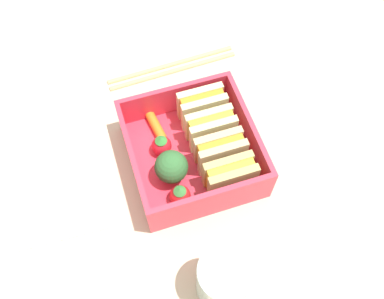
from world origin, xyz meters
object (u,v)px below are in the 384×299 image
(sandwich_left, at_px, (202,107))
(strawberry_left, at_px, (180,195))
(sandwich_center, at_px, (220,151))
(sandwich_center_right, at_px, (230,176))
(chopstick_pair, at_px, (172,67))
(broccoli_floret, at_px, (171,167))
(strawberry_far_left, at_px, (162,145))
(drinking_glass, at_px, (224,279))
(sandwich_center_left, at_px, (211,128))
(folded_napkin, at_px, (54,190))
(carrot_stick_far_left, at_px, (156,126))

(sandwich_left, height_order, strawberry_left, sandwich_left)
(sandwich_center, xyz_separation_m, sandwich_center_right, (0.03, 0.00, 0.00))
(sandwich_center_right, relative_size, chopstick_pair, 0.32)
(sandwich_left, relative_size, broccoli_floret, 1.29)
(strawberry_far_left, distance_m, drinking_glass, 0.17)
(strawberry_far_left, relative_size, strawberry_left, 1.00)
(sandwich_center_left, xyz_separation_m, sandwich_center_right, (0.07, 0.00, 0.00))
(sandwich_center_right, relative_size, strawberry_far_left, 1.93)
(sandwich_left, relative_size, sandwich_center, 1.00)
(folded_napkin, bearing_deg, carrot_stick_far_left, 106.55)
(sandwich_left, bearing_deg, strawberry_far_left, -62.55)
(sandwich_center_right, xyz_separation_m, folded_napkin, (-0.06, -0.20, -0.03))
(strawberry_left, bearing_deg, drinking_glass, 7.53)
(carrot_stick_far_left, xyz_separation_m, strawberry_left, (0.10, 0.00, 0.01))
(sandwich_center, distance_m, folded_napkin, 0.20)
(sandwich_center, bearing_deg, broccoli_floret, -86.85)
(sandwich_center_right, distance_m, broccoli_floret, 0.07)
(sandwich_center_left, relative_size, carrot_stick_far_left, 1.30)
(carrot_stick_far_left, bearing_deg, chopstick_pair, 152.69)
(broccoli_floret, xyz_separation_m, folded_napkin, (-0.03, -0.14, -0.04))
(sandwich_left, distance_m, chopstick_pair, 0.10)
(strawberry_far_left, bearing_deg, strawberry_left, 1.76)
(sandwich_center, bearing_deg, folded_napkin, -97.71)
(strawberry_left, bearing_deg, folded_napkin, -113.81)
(sandwich_center_left, distance_m, carrot_stick_far_left, 0.07)
(sandwich_center, height_order, broccoli_floret, same)
(sandwich_left, xyz_separation_m, strawberry_far_left, (0.03, -0.06, -0.01))
(strawberry_far_left, height_order, drinking_glass, drinking_glass)
(sandwich_left, xyz_separation_m, drinking_glass, (0.21, -0.05, -0.00))
(sandwich_left, relative_size, carrot_stick_far_left, 1.30)
(carrot_stick_far_left, bearing_deg, sandwich_center, 41.71)
(strawberry_left, distance_m, folded_napkin, 0.15)
(sandwich_center_left, xyz_separation_m, carrot_stick_far_left, (-0.04, -0.06, -0.02))
(broccoli_floret, bearing_deg, strawberry_left, 0.94)
(sandwich_left, distance_m, sandwich_center_right, 0.10)
(strawberry_far_left, bearing_deg, folded_napkin, -86.97)
(folded_napkin, bearing_deg, sandwich_center_left, 91.80)
(sandwich_center_right, bearing_deg, sandwich_center, 180.00)
(carrot_stick_far_left, height_order, chopstick_pair, carrot_stick_far_left)
(sandwich_left, bearing_deg, strawberry_left, -30.70)
(sandwich_left, height_order, sandwich_center_right, same)
(sandwich_center_left, distance_m, strawberry_left, 0.09)
(sandwich_left, distance_m, folded_napkin, 0.21)
(folded_napkin, bearing_deg, strawberry_left, 66.19)
(drinking_glass, bearing_deg, broccoli_floret, -173.97)
(sandwich_center_left, distance_m, chopstick_pair, 0.14)
(sandwich_center, xyz_separation_m, broccoli_floret, (0.00, -0.06, 0.00))
(chopstick_pair, height_order, drinking_glass, drinking_glass)
(strawberry_left, bearing_deg, chopstick_pair, 166.19)
(sandwich_left, distance_m, broccoli_floret, 0.09)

